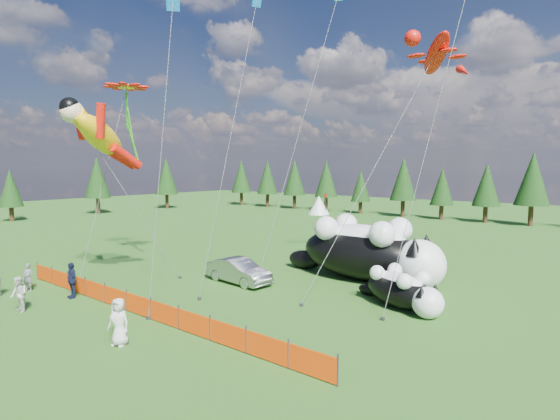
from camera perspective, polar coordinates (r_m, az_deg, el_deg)
name	(u,v)px	position (r m, az deg, el deg)	size (l,w,h in m)	color
ground	(188,300)	(24.19, -11.92, -11.47)	(160.00, 160.00, 0.00)	#103A0A
safety_fence	(138,305)	(22.35, -18.00, -11.72)	(22.06, 0.06, 1.10)	#262626
tree_line	(453,190)	(62.38, 21.70, 2.40)	(90.00, 4.00, 8.00)	black
festival_tents	(542,219)	(55.41, 31.04, -1.06)	(50.00, 3.20, 2.80)	white
cat_large	(368,250)	(27.85, 11.38, -5.20)	(10.99, 4.05, 3.97)	black
cat_small	(402,289)	(23.03, 15.63, -9.96)	(5.29, 3.44, 2.01)	black
car	(239,271)	(27.02, -5.40, -7.92)	(1.58, 4.52, 1.49)	#A4A5A9
spectator_a	(28,277)	(28.94, -30.07, -7.62)	(0.59, 0.39, 1.62)	slate
spectator_b	(19,295)	(25.06, -30.96, -9.45)	(0.86, 0.51, 1.77)	silver
spectator_c	(72,280)	(26.38, -25.56, -8.27)	(1.14, 0.59, 1.95)	#131935
spectator_e	(119,322)	(18.94, -20.31, -13.54)	(0.93, 0.61, 1.91)	silver
superhero_kite	(101,136)	(27.15, -22.37, 8.92)	(6.18, 7.26, 11.48)	#ECB50C
gecko_kite	(436,54)	(29.23, 19.76, 18.59)	(6.22, 12.78, 16.80)	red
flower_kite	(126,89)	(31.74, -19.44, 14.64)	(4.37, 7.10, 13.43)	red
diamond_kite_a	(255,11)	(30.22, -3.31, 24.49)	(2.00, 7.20, 18.91)	blue
diamond_kite_c	(172,12)	(23.06, -13.91, 23.80)	(0.91, 2.58, 15.66)	blue
diamond_kite_d	(335,6)	(34.18, 7.21, 24.93)	(1.23, 8.60, 20.81)	#0D869D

